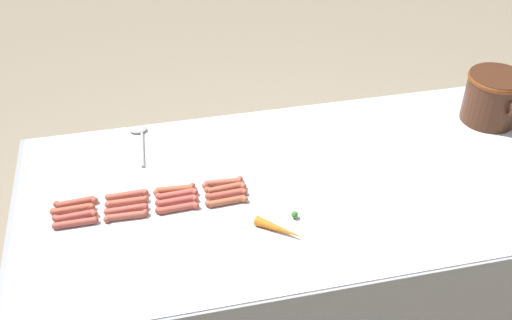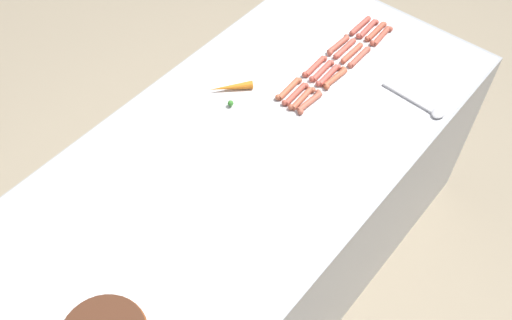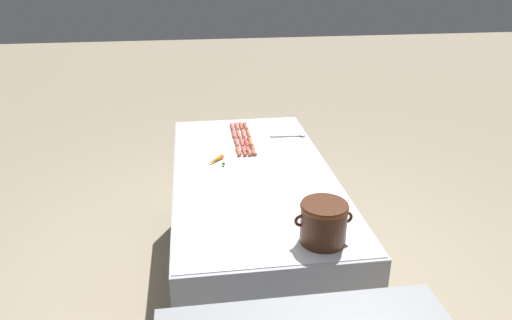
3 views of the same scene
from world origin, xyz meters
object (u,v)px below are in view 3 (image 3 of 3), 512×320
Objects in this scene: hot_dog_14 at (236,142)px; serving_spoon at (296,135)px; carrot at (215,161)px; hot_dog_3 at (254,151)px; hot_dog_10 at (242,142)px; hot_dog_13 at (234,134)px; bean_pot at (324,221)px; hot_dog_1 at (248,134)px; hot_dog_7 at (249,151)px; hot_dog_15 at (238,151)px; hot_dog_11 at (244,151)px; hot_dog_4 at (241,126)px; hot_dog_8 at (236,127)px; hot_dog_12 at (232,127)px; hot_dog_5 at (243,134)px; hot_dog_9 at (238,134)px; hot_dog_0 at (245,126)px; hot_dog_2 at (250,142)px; hot_dog_6 at (246,142)px.

hot_dog_14 reaches higher than serving_spoon.
hot_dog_3 is at bearing -153.11° from carrot.
hot_dog_3 is at bearing 110.75° from hot_dog_10.
hot_dog_13 is 0.53× the size of bean_pot.
hot_dog_1 and hot_dog_7 have the same top height.
hot_dog_15 is (0.10, -0.00, 0.00)m from hot_dog_3.
hot_dog_11 is at bearing 96.21° from hot_dog_13.
hot_dog_4 is 0.04m from hot_dog_8.
hot_dog_14 is 1.00× the size of hot_dog_15.
hot_dog_4 and hot_dog_8 have the same top height.
hot_dog_15 is at bearing 89.81° from hot_dog_12.
bean_pot reaches higher than hot_dog_15.
hot_dog_1 and hot_dog_14 have the same top height.
hot_dog_5 is at bearing -95.89° from hot_dog_11.
bean_pot is (-0.17, 1.45, 0.10)m from hot_dog_1.
hot_dog_5 is (0.04, -0.00, 0.00)m from hot_dog_1.
hot_dog_9 is 1.00× the size of hot_dog_13.
hot_dog_9 is 1.00× the size of hot_dog_12.
hot_dog_15 is at bearing 76.32° from hot_dog_10.
bean_pot is at bearing 98.58° from hot_dog_8.
hot_dog_0 is 0.69m from carrot.
hot_dog_5 is 1.00× the size of hot_dog_10.
hot_dog_6 is (0.03, 0.00, 0.00)m from hot_dog_2.
serving_spoon is (-0.39, 0.24, -0.00)m from hot_dog_4.
hot_dog_1 is at bearing -112.85° from hot_dog_10.
hot_dog_6 is at bearing 174.23° from hot_dog_14.
hot_dog_3 is at bearing 97.51° from hot_dog_8.
serving_spoon is at bearing -145.51° from hot_dog_7.
hot_dog_11 is (0.07, 0.17, 0.00)m from hot_dog_2.
hot_dog_12 is at bearing -90.54° from hot_dog_13.
hot_dog_2 is at bearing -111.12° from hot_dog_11.
hot_dog_5 is at bearing -117.21° from carrot.
hot_dog_8 is (0.07, -0.33, 0.00)m from hot_dog_2.
hot_dog_9 is 1.00× the size of hot_dog_11.
hot_dog_12 and hot_dog_14 have the same top height.
hot_dog_8 is at bearing 12.96° from hot_dog_4.
hot_dog_15 is (0.07, 0.16, 0.00)m from hot_dog_6.
hot_dog_2 is (0.00, 0.33, 0.00)m from hot_dog_0.
hot_dog_4 is 0.34m from hot_dog_10.
hot_dog_11 and hot_dog_13 have the same top height.
bean_pot reaches higher than hot_dog_11.
hot_dog_1 is at bearing -108.38° from hot_dog_15.
hot_dog_10 is (-0.01, 0.17, 0.00)m from hot_dog_9.
hot_dog_5 and hot_dog_10 have the same top height.
hot_dog_1 is at bearing -102.10° from hot_dog_11.
hot_dog_3 is 0.35m from hot_dog_13.
hot_dog_4 is 0.19m from hot_dog_13.
bean_pot is at bearing 100.64° from hot_dog_10.
hot_dog_4 is 0.69m from carrot.
hot_dog_8 is 0.33m from hot_dog_10.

